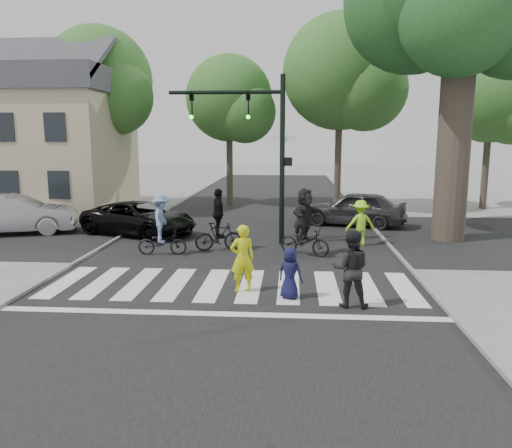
{
  "coord_description": "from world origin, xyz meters",
  "views": [
    {
      "loc": [
        1.55,
        -11.6,
        3.85
      ],
      "look_at": [
        0.5,
        3.0,
        1.3
      ],
      "focal_mm": 35.0,
      "sensor_mm": 36.0,
      "label": 1
    }
  ],
  "objects_px": {
    "pedestrian_woman": "(242,258)",
    "cyclist_mid": "(219,225)",
    "pedestrian_child": "(290,273)",
    "cyclist_left": "(162,229)",
    "pedestrian_adult": "(351,269)",
    "car_grey": "(354,208)",
    "traffic_signal": "(258,136)",
    "cyclist_right": "(305,226)",
    "car_silver": "(13,214)",
    "car_suv": "(139,218)"
  },
  "relations": [
    {
      "from": "cyclist_mid",
      "to": "cyclist_left",
      "type": "bearing_deg",
      "value": -156.37
    },
    {
      "from": "pedestrian_woman",
      "to": "cyclist_right",
      "type": "distance_m",
      "value": 4.41
    },
    {
      "from": "car_silver",
      "to": "car_grey",
      "type": "distance_m",
      "value": 14.21
    },
    {
      "from": "pedestrian_child",
      "to": "car_silver",
      "type": "distance_m",
      "value": 13.37
    },
    {
      "from": "traffic_signal",
      "to": "pedestrian_woman",
      "type": "distance_m",
      "value": 6.45
    },
    {
      "from": "car_grey",
      "to": "car_silver",
      "type": "bearing_deg",
      "value": -61.42
    },
    {
      "from": "pedestrian_woman",
      "to": "car_grey",
      "type": "relative_size",
      "value": 0.38
    },
    {
      "from": "pedestrian_woman",
      "to": "pedestrian_child",
      "type": "relative_size",
      "value": 1.37
    },
    {
      "from": "pedestrian_woman",
      "to": "cyclist_mid",
      "type": "distance_m",
      "value": 4.71
    },
    {
      "from": "pedestrian_child",
      "to": "car_silver",
      "type": "height_order",
      "value": "car_silver"
    },
    {
      "from": "pedestrian_child",
      "to": "cyclist_right",
      "type": "bearing_deg",
      "value": -71.41
    },
    {
      "from": "traffic_signal",
      "to": "cyclist_mid",
      "type": "relative_size",
      "value": 2.8
    },
    {
      "from": "pedestrian_woman",
      "to": "car_grey",
      "type": "xyz_separation_m",
      "value": [
        3.96,
        9.87,
        -0.09
      ]
    },
    {
      "from": "traffic_signal",
      "to": "pedestrian_adult",
      "type": "distance_m",
      "value": 7.75
    },
    {
      "from": "pedestrian_woman",
      "to": "pedestrian_adult",
      "type": "bearing_deg",
      "value": 139.41
    },
    {
      "from": "cyclist_mid",
      "to": "car_silver",
      "type": "xyz_separation_m",
      "value": [
        -8.67,
        2.38,
        -0.08
      ]
    },
    {
      "from": "pedestrian_woman",
      "to": "car_suv",
      "type": "relative_size",
      "value": 0.36
    },
    {
      "from": "car_suv",
      "to": "car_grey",
      "type": "xyz_separation_m",
      "value": [
        8.81,
        2.73,
        0.1
      ]
    },
    {
      "from": "pedestrian_woman",
      "to": "car_silver",
      "type": "relative_size",
      "value": 0.35
    },
    {
      "from": "car_suv",
      "to": "car_grey",
      "type": "height_order",
      "value": "car_grey"
    },
    {
      "from": "cyclist_mid",
      "to": "car_silver",
      "type": "height_order",
      "value": "cyclist_mid"
    },
    {
      "from": "pedestrian_child",
      "to": "car_suv",
      "type": "relative_size",
      "value": 0.26
    },
    {
      "from": "pedestrian_child",
      "to": "car_grey",
      "type": "distance_m",
      "value": 10.71
    },
    {
      "from": "cyclist_mid",
      "to": "cyclist_right",
      "type": "bearing_deg",
      "value": -8.9
    },
    {
      "from": "pedestrian_adult",
      "to": "cyclist_mid",
      "type": "bearing_deg",
      "value": -49.34
    },
    {
      "from": "pedestrian_child",
      "to": "cyclist_mid",
      "type": "distance_m",
      "value": 5.6
    },
    {
      "from": "pedestrian_child",
      "to": "cyclist_left",
      "type": "height_order",
      "value": "cyclist_left"
    },
    {
      "from": "traffic_signal",
      "to": "pedestrian_woman",
      "type": "height_order",
      "value": "traffic_signal"
    },
    {
      "from": "traffic_signal",
      "to": "cyclist_left",
      "type": "bearing_deg",
      "value": -147.76
    },
    {
      "from": "car_silver",
      "to": "cyclist_left",
      "type": "bearing_deg",
      "value": -131.96
    },
    {
      "from": "traffic_signal",
      "to": "car_grey",
      "type": "bearing_deg",
      "value": 46.62
    },
    {
      "from": "pedestrian_child",
      "to": "car_grey",
      "type": "height_order",
      "value": "car_grey"
    },
    {
      "from": "car_grey",
      "to": "pedestrian_child",
      "type": "bearing_deg",
      "value": 1.66
    },
    {
      "from": "traffic_signal",
      "to": "pedestrian_adult",
      "type": "height_order",
      "value": "traffic_signal"
    },
    {
      "from": "pedestrian_adult",
      "to": "cyclist_mid",
      "type": "height_order",
      "value": "cyclist_mid"
    },
    {
      "from": "pedestrian_woman",
      "to": "pedestrian_child",
      "type": "bearing_deg",
      "value": 138.31
    },
    {
      "from": "cyclist_right",
      "to": "car_grey",
      "type": "relative_size",
      "value": 0.49
    },
    {
      "from": "cyclist_right",
      "to": "cyclist_left",
      "type": "bearing_deg",
      "value": -176.15
    },
    {
      "from": "pedestrian_woman",
      "to": "cyclist_left",
      "type": "distance_m",
      "value": 4.84
    },
    {
      "from": "pedestrian_woman",
      "to": "pedestrian_adult",
      "type": "distance_m",
      "value": 2.76
    },
    {
      "from": "cyclist_right",
      "to": "pedestrian_adult",
      "type": "bearing_deg",
      "value": -79.77
    },
    {
      "from": "car_silver",
      "to": "pedestrian_woman",
      "type": "bearing_deg",
      "value": -142.22
    },
    {
      "from": "traffic_signal",
      "to": "car_suv",
      "type": "relative_size",
      "value": 1.26
    },
    {
      "from": "cyclist_left",
      "to": "cyclist_mid",
      "type": "distance_m",
      "value": 1.93
    },
    {
      "from": "cyclist_right",
      "to": "car_silver",
      "type": "bearing_deg",
      "value": 166.23
    },
    {
      "from": "pedestrian_adult",
      "to": "car_grey",
      "type": "relative_size",
      "value": 0.4
    },
    {
      "from": "pedestrian_adult",
      "to": "car_silver",
      "type": "height_order",
      "value": "pedestrian_adult"
    },
    {
      "from": "car_suv",
      "to": "car_silver",
      "type": "xyz_separation_m",
      "value": [
        -5.08,
        -0.21,
        0.14
      ]
    },
    {
      "from": "pedestrian_child",
      "to": "pedestrian_adult",
      "type": "bearing_deg",
      "value": -175.45
    },
    {
      "from": "pedestrian_woman",
      "to": "car_suv",
      "type": "xyz_separation_m",
      "value": [
        -4.85,
        7.13,
        -0.2
      ]
    }
  ]
}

